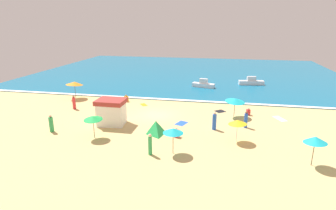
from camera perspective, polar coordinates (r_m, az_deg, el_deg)
The scene contains 26 objects.
ground_plane at distance 31.05m, azimuth -2.38°, elevation -2.09°, with size 60.00×60.00×0.00m, color #D8B775.
ocean_water at distance 57.81m, azimuth 4.20°, elevation 6.93°, with size 60.00×44.00×0.10m, color #146B93.
wave_breaker_foam at distance 36.88m, azimuth -0.08°, elevation 1.21°, with size 57.00×0.70×0.01m, color white.
lifeguard_cabana at distance 28.45m, azimuth -11.69°, elevation -1.38°, with size 2.81×2.38×2.65m.
beach_umbrella_0 at distance 21.58m, azimuth 1.08°, elevation -5.37°, with size 2.04×2.03×2.15m.
beach_umbrella_1 at distance 25.35m, azimuth -15.36°, elevation -2.64°, with size 1.71×1.73×2.13m.
beach_umbrella_2 at distance 30.79m, azimuth 13.79°, elevation 0.97°, with size 3.03×3.03×2.19m.
beach_umbrella_3 at distance 22.43m, azimuth 28.35°, elevation -6.38°, with size 2.25×2.24×2.34m.
beach_umbrella_4 at distance 24.51m, azimuth 14.29°, elevation -3.47°, with size 1.93×1.91×2.05m.
beach_umbrella_5 at distance 39.38m, azimuth -18.92°, elevation 4.30°, with size 3.16×3.17×2.43m.
beach_tent at distance 25.86m, azimuth -2.54°, elevation -4.62°, with size 2.09×2.36×1.27m.
beachgoer_0 at distance 34.81m, azimuth -18.98°, elevation 0.43°, with size 0.44×0.44×1.66m.
beachgoer_1 at distance 32.23m, azimuth 16.37°, elevation -1.37°, with size 0.47×0.47×0.86m.
beachgoer_2 at distance 28.28m, azimuth 15.90°, elevation -3.02°, with size 0.44×0.44×1.68m.
beachgoer_3 at distance 21.85m, azimuth -3.75°, elevation -8.23°, with size 0.39×0.39×1.78m.
beachgoer_4 at distance 28.46m, azimuth -23.15°, elevation -3.66°, with size 0.48×0.48×1.69m.
beachgoer_5 at distance 27.06m, azimuth 9.63°, elevation -3.38°, with size 0.47×0.47×1.81m.
beachgoer_6 at distance 36.58m, azimuth -8.69°, elevation 1.34°, with size 0.62×0.62×0.92m.
beachgoer_7 at distance 25.20m, azimuth 1.72°, elevation -5.84°, with size 0.56×0.56×0.90m.
beach_towel_0 at distance 32.24m, azimuth 22.26°, elevation -2.65°, with size 1.43×1.92×0.01m.
beach_towel_1 at distance 32.85m, azimuth 10.79°, elevation -1.29°, with size 1.48×1.46×0.01m.
beach_towel_2 at distance 34.93m, azimuth -5.08°, elevation 0.06°, with size 1.24×1.34×0.01m.
beach_towel_3 at distance 26.27m, azimuth 1.59°, elevation -5.73°, with size 1.20×0.76×0.01m.
beach_towel_4 at distance 28.56m, azimuth 2.82°, elevation -3.83°, with size 1.39×1.64×0.01m.
small_boat_0 at distance 44.01m, azimuth 7.38°, elevation 4.29°, with size 3.68×1.86×1.38m.
small_boat_1 at distance 47.45m, azimuth 16.95°, elevation 4.63°, with size 4.13×1.54×1.37m.
Camera 1 is at (7.01, -28.48, 10.19)m, focal length 29.26 mm.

